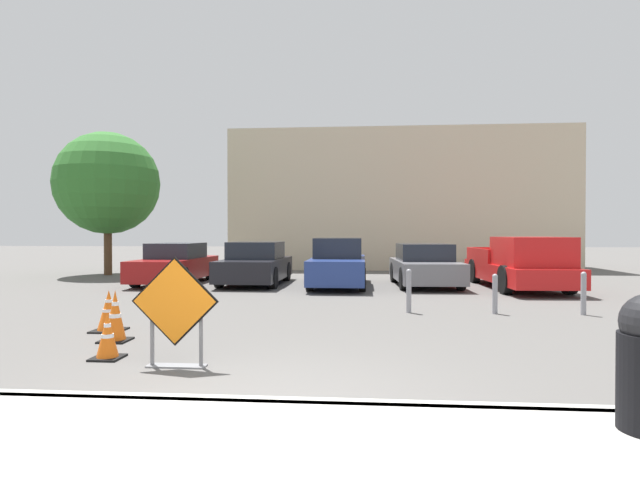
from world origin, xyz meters
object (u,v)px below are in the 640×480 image
at_px(parked_car_nearest, 176,264).
at_px(bollard_third, 584,292).
at_px(bollard_nearest, 409,290).
at_px(road_closed_sign, 175,310).
at_px(parked_car_third, 338,264).
at_px(traffic_cone_third, 109,311).
at_px(pickup_truck, 521,265).
at_px(traffic_cone_nearest, 107,337).
at_px(parked_car_second, 256,265).
at_px(parked_car_fourth, 425,266).
at_px(traffic_cone_second, 115,316).
at_px(bollard_second, 495,293).

xyz_separation_m(parked_car_nearest, bollard_third, (11.12, -5.81, -0.16)).
bearing_deg(parked_car_nearest, bollard_nearest, 142.31).
distance_m(road_closed_sign, parked_car_third, 10.20).
relative_size(parked_car_nearest, parked_car_third, 0.97).
bearing_deg(traffic_cone_third, parked_car_nearest, 103.04).
bearing_deg(parked_car_third, road_closed_sign, 80.87).
height_order(parked_car_third, bollard_nearest, parked_car_third).
relative_size(pickup_truck, bollard_third, 6.02).
xyz_separation_m(traffic_cone_nearest, parked_car_third, (2.79, 9.69, 0.42)).
height_order(parked_car_second, bollard_nearest, parked_car_second).
bearing_deg(traffic_cone_nearest, parked_car_nearest, 105.80).
bearing_deg(parked_car_fourth, traffic_cone_nearest, 57.96).
bearing_deg(road_closed_sign, bollard_nearest, 53.91).
xyz_separation_m(traffic_cone_nearest, traffic_cone_third, (-0.96, 1.87, 0.05)).
relative_size(traffic_cone_third, pickup_truck, 0.13).
height_order(traffic_cone_nearest, parked_car_nearest, parked_car_nearest).
relative_size(road_closed_sign, traffic_cone_second, 1.74).
xyz_separation_m(parked_car_second, pickup_truck, (8.51, -0.82, 0.07)).
bearing_deg(traffic_cone_nearest, road_closed_sign, -18.45).
distance_m(pickup_truck, bollard_second, 5.30).
distance_m(traffic_cone_third, parked_car_fourth, 10.45).
distance_m(road_closed_sign, traffic_cone_second, 2.16).
bearing_deg(bollard_third, traffic_cone_nearest, -152.08).
bearing_deg(parked_car_third, parked_car_fourth, -173.54).
bearing_deg(parked_car_fourth, bollard_nearest, 76.66).
height_order(parked_car_second, pickup_truck, pickup_truck).
bearing_deg(parked_car_third, pickup_truck, 175.82).
distance_m(road_closed_sign, parked_car_fourth, 11.30).
height_order(traffic_cone_nearest, parked_car_third, parked_car_third).
relative_size(traffic_cone_nearest, parked_car_third, 0.14).
height_order(pickup_truck, bollard_second, pickup_truck).
height_order(traffic_cone_second, parked_car_nearest, parked_car_nearest).
distance_m(parked_car_nearest, bollard_nearest, 9.44).
bearing_deg(road_closed_sign, bollard_third, 33.58).
bearing_deg(bollard_nearest, bollard_third, 0.00).
relative_size(traffic_cone_nearest, bollard_nearest, 0.66).
bearing_deg(bollard_nearest, parked_car_third, 108.45).
bearing_deg(road_closed_sign, parked_car_fourth, 66.47).
height_order(parked_car_nearest, parked_car_fourth, parked_car_nearest).
height_order(parked_car_fourth, bollard_second, parked_car_fourth).
relative_size(traffic_cone_second, bollard_third, 0.90).
xyz_separation_m(parked_car_third, pickup_truck, (5.68, -0.45, 0.02)).
relative_size(traffic_cone_third, parked_car_second, 0.18).
bearing_deg(bollard_third, traffic_cone_second, -159.30).
distance_m(parked_car_nearest, bollard_second, 10.95).
bearing_deg(bollard_nearest, bollard_second, 0.00).
height_order(parked_car_nearest, parked_car_second, parked_car_second).
bearing_deg(traffic_cone_third, road_closed_sign, -47.35).
xyz_separation_m(parked_car_second, bollard_second, (6.45, -5.69, -0.21)).
relative_size(traffic_cone_second, bollard_second, 0.96).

